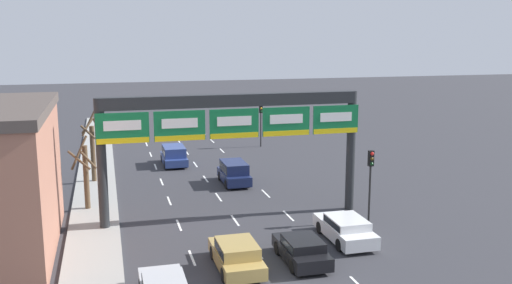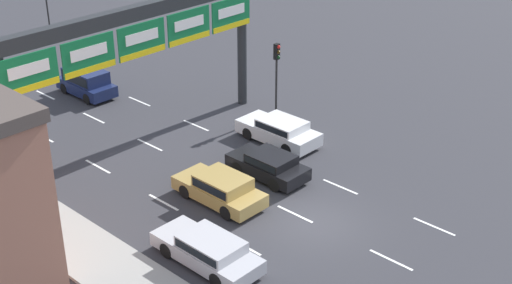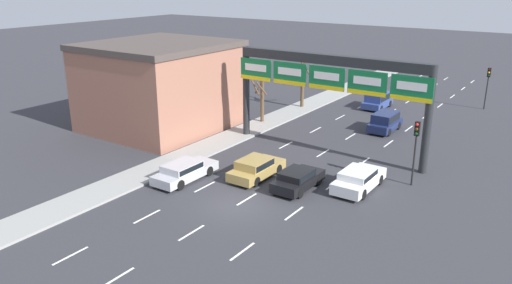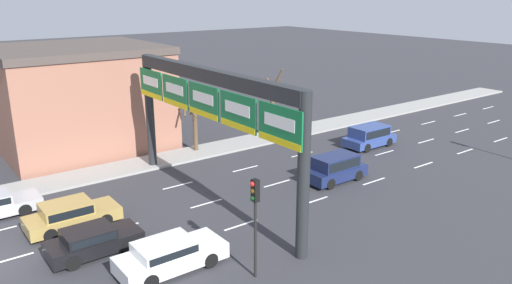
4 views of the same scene
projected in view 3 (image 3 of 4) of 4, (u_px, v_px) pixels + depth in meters
ground_plane at (237, 205)px, 29.26m from camera, size 220.00×220.00×0.00m
sidewalk_left at (141, 175)px, 33.52m from camera, size 2.80×110.00×0.15m
lane_dashes at (337, 144)px, 39.82m from camera, size 6.72×67.00×0.01m
sign_gantry at (328, 79)px, 36.30m from camera, size 15.34×0.70×7.41m
building_near at (160, 85)px, 43.42m from camera, size 10.81×11.45×7.45m
car_silver at (184, 170)px, 32.66m from camera, size 1.86×4.75×1.25m
car_black at (298, 179)px, 31.34m from camera, size 1.82×4.03×1.26m
suv_blue at (377, 100)px, 50.47m from camera, size 1.91×4.09×1.60m
suv_navy at (385, 121)px, 42.97m from camera, size 1.80×4.00×1.65m
car_white at (359, 179)px, 31.28m from camera, size 1.93×4.57×1.32m
car_gold at (256, 167)px, 33.06m from camera, size 1.91×4.42×1.36m
traffic_light_near_gantry at (416, 140)px, 31.12m from camera, size 0.30×0.35×4.24m
traffic_light_mid_block at (488, 80)px, 49.39m from camera, size 0.30×0.35×4.19m
tree_bare_closest at (262, 97)px, 44.92m from camera, size 1.71×1.95×4.45m
tree_bare_second at (303, 81)px, 49.99m from camera, size 2.08×2.10×5.31m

